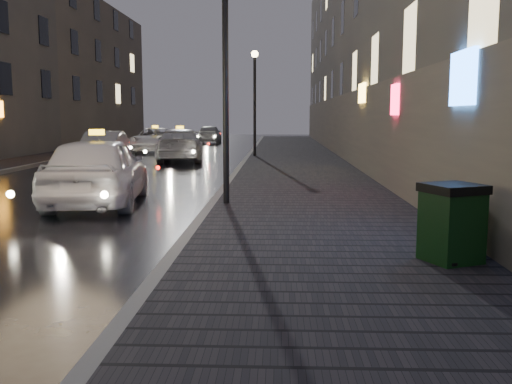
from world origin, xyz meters
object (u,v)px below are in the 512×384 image
lamp_near (225,58)px  lamp_far (255,90)px  taxi_far (155,140)px  bench (456,217)px  taxi_near (98,170)px  car_far (210,134)px  trash_bin (452,222)px  car_left_mid (103,148)px  taxi_mid (180,145)px

lamp_near → lamp_far: (0.00, 16.00, 0.00)m
lamp_near → taxi_far: bearing=106.3°
lamp_far → bench: lamp_far is taller
taxi_near → car_far: bearing=-94.9°
taxi_near → taxi_far: bearing=-88.4°
taxi_near → trash_bin: bearing=132.9°
taxi_near → car_left_mid: taxi_near is taller
lamp_near → taxi_mid: lamp_near is taller
taxi_near → taxi_mid: (-0.37, 13.85, -0.08)m
lamp_far → taxi_far: 8.94m
lamp_far → taxi_near: bearing=-101.6°
car_left_mid → taxi_far: bearing=83.2°
lamp_near → taxi_near: bearing=170.7°
bench → car_far: (-8.35, 36.32, 0.16)m
trash_bin → lamp_far: bearing=75.9°
trash_bin → taxi_near: 8.94m
taxi_far → car_far: size_ratio=1.22×
lamp_near → car_left_mid: lamp_near is taller
lamp_near → car_far: lamp_near is taller
lamp_near → trash_bin: bearing=-55.2°
trash_bin → taxi_near: bearing=116.0°
trash_bin → car_left_mid: 20.66m
car_left_mid → taxi_mid: size_ratio=0.84×
bench → car_left_mid: 19.88m
car_left_mid → car_far: size_ratio=1.05×
taxi_mid → taxi_near: bearing=84.2°
bench → trash_bin: trash_bin is taller
bench → taxi_near: size_ratio=0.34×
lamp_far → taxi_near: lamp_far is taller
lamp_far → car_left_mid: 8.09m
lamp_far → car_left_mid: size_ratio=1.18×
car_left_mid → car_far: car_left_mid is taller
taxi_mid → taxi_far: 7.81m
taxi_far → car_far: car_far is taller
taxi_mid → taxi_far: (-2.79, 7.29, -0.05)m
bench → car_left_mid: bearing=129.4°
bench → taxi_far: 27.75m
lamp_near → car_far: 32.66m
lamp_far → trash_bin: lamp_far is taller
trash_bin → taxi_mid: size_ratio=0.20×
trash_bin → taxi_near: (-6.83, 5.77, 0.15)m
taxi_far → taxi_mid: bearing=-69.7°
trash_bin → taxi_mid: 20.90m
lamp_far → lamp_near: bearing=-90.0°
taxi_mid → taxi_far: taxi_mid is taller
car_far → lamp_near: bearing=95.5°
taxi_mid → taxi_far: bearing=-76.4°
bench → taxi_mid: taxi_mid is taller
trash_bin → taxi_mid: taxi_mid is taller
lamp_near → taxi_mid: size_ratio=0.98×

